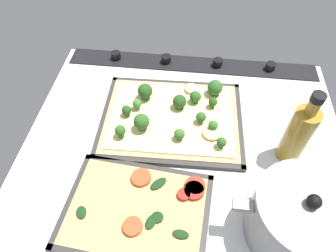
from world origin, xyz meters
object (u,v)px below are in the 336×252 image
object	(u,v)px
baking_tray_front	(171,120)
cooking_pot	(299,219)
baking_tray_back	(137,211)
oil_bottle	(298,134)
veggie_pizza_back	(141,208)
broccoli_pizza	(173,115)

from	to	relation	value
baking_tray_front	cooking_pot	world-z (taller)	cooking_pot
baking_tray_back	oil_bottle	xyz separation A→B (cm)	(-32.25, -17.67, 7.62)
baking_tray_front	oil_bottle	distance (cm)	29.68
cooking_pot	oil_bottle	size ratio (longest dim) A/B	1.25
veggie_pizza_back	cooking_pot	xyz separation A→B (cm)	(-29.11, 1.15, 5.13)
broccoli_pizza	oil_bottle	bearing A→B (deg)	164.39
baking_tray_back	veggie_pizza_back	bearing A→B (deg)	-149.98
broccoli_pizza	veggie_pizza_back	world-z (taller)	broccoli_pizza
broccoli_pizza	baking_tray_back	bearing A→B (deg)	79.08
cooking_pot	veggie_pizza_back	bearing A→B (deg)	-2.26
baking_tray_front	veggie_pizza_back	xyz separation A→B (cm)	(3.58, 24.40, 0.74)
baking_tray_front	oil_bottle	size ratio (longest dim) A/B	1.83
baking_tray_front	baking_tray_back	world-z (taller)	same
cooking_pot	oil_bottle	bearing A→B (deg)	-96.92
baking_tray_back	cooking_pot	size ratio (longest dim) A/B	1.25
cooking_pot	baking_tray_front	bearing A→B (deg)	-45.03
baking_tray_front	broccoli_pizza	distance (cm)	1.64
baking_tray_front	broccoli_pizza	world-z (taller)	broccoli_pizza
baking_tray_front	cooking_pot	size ratio (longest dim) A/B	1.46
baking_tray_back	baking_tray_front	bearing A→B (deg)	-100.25
baking_tray_front	broccoli_pizza	xyz separation A→B (cm)	(-0.38, -0.39, 1.55)
veggie_pizza_back	cooking_pot	size ratio (longest dim) A/B	1.14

